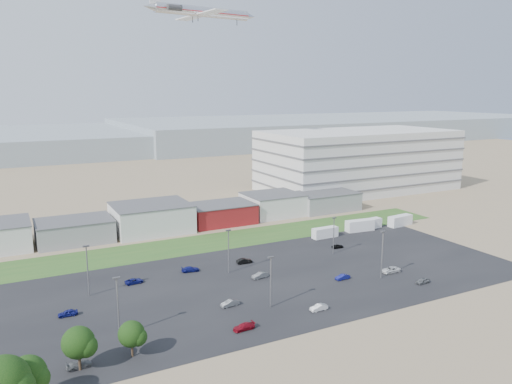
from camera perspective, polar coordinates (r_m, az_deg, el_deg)
ground at (r=93.58m, az=4.13°, el=-14.55°), size 700.00×700.00×0.00m
parking_lot at (r=111.76m, az=0.95°, el=-10.07°), size 120.00×50.00×0.01m
grass_strip at (r=137.53m, az=-7.25°, el=-6.01°), size 160.00×16.00×0.02m
hills_backdrop at (r=397.40m, az=-14.94°, el=5.73°), size 700.00×200.00×9.00m
building_row at (r=149.84m, az=-15.93°, el=-3.32°), size 170.00×20.00×8.00m
parking_garage at (r=215.85m, az=11.55°, el=3.58°), size 80.00×40.00×25.00m
box_trailer_a at (r=144.12m, az=7.89°, el=-4.62°), size 7.78×2.56×2.90m
box_trailer_b at (r=152.63m, az=11.78°, el=-3.77°), size 9.01×3.55×3.30m
box_trailer_c at (r=155.84m, az=12.91°, el=-3.57°), size 8.16×3.48×2.97m
box_trailer_d at (r=161.51m, az=16.15°, el=-3.16°), size 8.80×3.66×3.20m
tree_mid at (r=76.06m, az=-24.61°, el=-18.76°), size 5.29×5.29×7.93m
tree_right at (r=81.69m, az=-19.63°, el=-16.23°), size 5.20×5.20×7.81m
tree_near at (r=83.31m, az=-14.04°, el=-15.75°), size 4.47×4.47×6.70m
lightpole_front_l at (r=89.30m, az=-15.49°, el=-12.55°), size 1.24×0.52×10.55m
lightpole_front_m at (r=97.08m, az=1.69°, el=-10.26°), size 1.20×0.50×10.18m
lightpole_front_r at (r=114.87m, az=14.21°, el=-6.97°), size 1.27×0.53×10.83m
lightpole_back_l at (r=107.65m, az=-18.68°, el=-8.53°), size 1.25×0.52×10.64m
lightpole_back_m at (r=114.82m, az=-3.15°, el=-6.80°), size 1.20×0.50×10.20m
lightpole_back_r at (r=129.28m, az=8.86°, el=-4.97°), size 1.13×0.47×9.61m
airliner at (r=197.21m, az=-6.10°, el=19.80°), size 50.34×37.39×13.82m
parked_car_0 at (r=120.27m, az=15.17°, el=-8.58°), size 4.60×2.14×1.28m
parked_car_1 at (r=113.75m, az=9.86°, el=-9.55°), size 3.51×1.31×1.14m
parked_car_2 at (r=115.76m, az=18.51°, el=-9.61°), size 3.47×1.50×1.17m
parked_car_3 at (r=90.26m, az=-1.40°, el=-15.14°), size 4.06×1.82×1.16m
parked_car_4 at (r=99.24m, az=-3.00°, el=-12.57°), size 3.86×1.67×1.23m
parked_car_5 at (r=101.38m, az=-20.71°, el=-12.80°), size 3.58×1.55×1.20m
parked_car_6 at (r=117.69m, az=-7.50°, el=-8.74°), size 4.32×2.21×1.20m
parked_car_7 at (r=112.89m, az=0.47°, el=-9.50°), size 4.06×1.86×1.29m
parked_car_8 at (r=135.24m, az=9.31°, el=-6.13°), size 3.31×1.48×1.10m
parked_car_9 at (r=113.07m, az=-13.75°, el=-9.86°), size 4.11×2.15×1.11m
parked_car_10 at (r=83.81m, az=-19.57°, el=-18.08°), size 3.89×1.72×1.11m
parked_car_11 at (r=122.01m, az=-1.35°, el=-7.89°), size 3.94×1.61×1.27m
parked_car_13 at (r=98.08m, az=7.19°, el=-12.97°), size 3.62×1.34×1.18m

